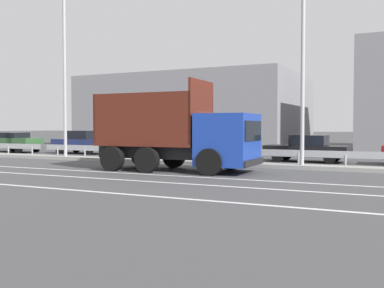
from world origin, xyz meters
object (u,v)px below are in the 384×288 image
object	(u,v)px
median_road_sign	(247,140)
parked_car_4	(209,148)
street_lamp_1	(62,60)
parked_car_3	(145,145)
street_lamp_2	(302,46)
parked_car_5	(307,148)
dump_truck	(193,141)
parked_car_2	(82,142)
parked_car_1	(15,142)

from	to	relation	value
median_road_sign	parked_car_4	distance (m)	5.47
median_road_sign	street_lamp_1	xyz separation A→B (m)	(-10.89, -0.26, 4.41)
street_lamp_1	parked_car_4	distance (m)	9.75
parked_car_3	street_lamp_2	bearing A→B (deg)	70.43
parked_car_5	dump_truck	bearing A→B (deg)	157.02
parked_car_3	parked_car_4	size ratio (longest dim) A/B	1.13
street_lamp_1	parked_car_5	xyz separation A→B (m)	(12.86, 4.38, -4.94)
parked_car_2	parked_car_3	bearing A→B (deg)	-90.78
dump_truck	parked_car_5	size ratio (longest dim) A/B	1.61
dump_truck	median_road_sign	world-z (taller)	dump_truck
parked_car_3	parked_car_4	bearing A→B (deg)	86.34
street_lamp_1	parked_car_5	bearing A→B (deg)	18.83
parked_car_4	parked_car_5	world-z (taller)	parked_car_5
parked_car_1	parked_car_2	world-z (taller)	parked_car_2
parked_car_1	parked_car_4	bearing A→B (deg)	93.17
street_lamp_2	dump_truck	bearing A→B (deg)	-141.71
dump_truck	parked_car_3	distance (m)	10.66
street_lamp_1	parked_car_2	bearing A→B (deg)	118.87
parked_car_2	parked_car_4	size ratio (longest dim) A/B	1.03
street_lamp_1	parked_car_1	xyz separation A→B (m)	(-8.37, 4.22, -4.90)
street_lamp_2	parked_car_3	size ratio (longest dim) A/B	2.20
median_road_sign	street_lamp_2	xyz separation A→B (m)	(2.59, -0.14, 4.14)
parked_car_4	parked_car_5	bearing A→B (deg)	-87.24
dump_truck	street_lamp_1	world-z (taller)	street_lamp_1
parked_car_3	street_lamp_1	bearing A→B (deg)	-22.43
median_road_sign	parked_car_2	size ratio (longest dim) A/B	0.58
median_road_sign	parked_car_1	size ratio (longest dim) A/B	0.57
parked_car_2	dump_truck	bearing A→B (deg)	-122.32
parked_car_2	parked_car_5	xyz separation A→B (m)	(15.59, -0.58, -0.07)
median_road_sign	parked_car_3	bearing A→B (deg)	151.43
parked_car_2	street_lamp_1	bearing A→B (deg)	-151.00
street_lamp_2	parked_car_2	bearing A→B (deg)	163.36
parked_car_1	parked_car_4	distance (m)	15.58
parked_car_2	median_road_sign	bearing A→B (deg)	-108.92
median_road_sign	street_lamp_2	distance (m)	4.89
street_lamp_1	parked_car_1	size ratio (longest dim) A/B	2.46
street_lamp_1	parked_car_1	bearing A→B (deg)	153.24
parked_car_1	parked_car_3	world-z (taller)	parked_car_1
parked_car_1	parked_car_3	size ratio (longest dim) A/B	0.93
parked_car_5	parked_car_3	bearing A→B (deg)	88.04
median_road_sign	dump_truck	bearing A→B (deg)	-111.41
street_lamp_1	street_lamp_2	xyz separation A→B (m)	(13.48, 0.12, -0.27)
dump_truck	parked_car_1	size ratio (longest dim) A/B	1.68
street_lamp_2	parked_car_1	distance (m)	22.71
street_lamp_2	parked_car_2	distance (m)	17.54
dump_truck	parked_car_4	bearing A→B (deg)	-163.11
parked_car_5	street_lamp_1	bearing A→B (deg)	109.63
dump_truck	street_lamp_2	world-z (taller)	street_lamp_2
street_lamp_1	parked_car_3	world-z (taller)	street_lamp_1
street_lamp_2	street_lamp_1	bearing A→B (deg)	-179.49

